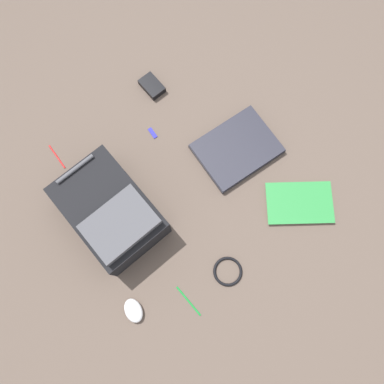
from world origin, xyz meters
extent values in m
plane|color=brown|center=(0.00, 0.00, 0.00)|extent=(3.99, 3.99, 0.00)
cube|color=black|center=(-0.35, 0.16, 0.08)|extent=(0.32, 0.45, 0.16)
cube|color=#4C4C51|center=(-0.34, 0.07, 0.18)|extent=(0.27, 0.21, 0.04)
cylinder|color=#4C4C51|center=(-0.36, 0.35, 0.17)|extent=(0.17, 0.03, 0.02)
cube|color=#24242C|center=(0.25, 0.10, 0.01)|extent=(0.34, 0.27, 0.02)
cube|color=#2D2D38|center=(0.25, 0.10, 0.03)|extent=(0.34, 0.26, 0.01)
cube|color=silver|center=(0.32, -0.25, 0.01)|extent=(0.32, 0.30, 0.02)
cube|color=#2D8C3F|center=(0.32, -0.25, 0.02)|extent=(0.33, 0.31, 0.00)
ellipsoid|color=silver|center=(-0.49, -0.21, 0.02)|extent=(0.08, 0.11, 0.04)
torus|color=black|center=(-0.09, -0.31, 0.01)|extent=(0.12, 0.12, 0.01)
cube|color=black|center=(0.12, 0.56, 0.02)|extent=(0.08, 0.12, 0.03)
cylinder|color=red|center=(-0.41, 0.52, 0.00)|extent=(0.01, 0.13, 0.01)
cylinder|color=#198C33|center=(-0.29, -0.31, 0.00)|extent=(0.02, 0.15, 0.01)
cube|color=#191999|center=(-0.01, 0.37, 0.00)|extent=(0.02, 0.05, 0.01)
camera|label=1|loc=(-0.26, -0.29, 1.64)|focal=37.03mm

